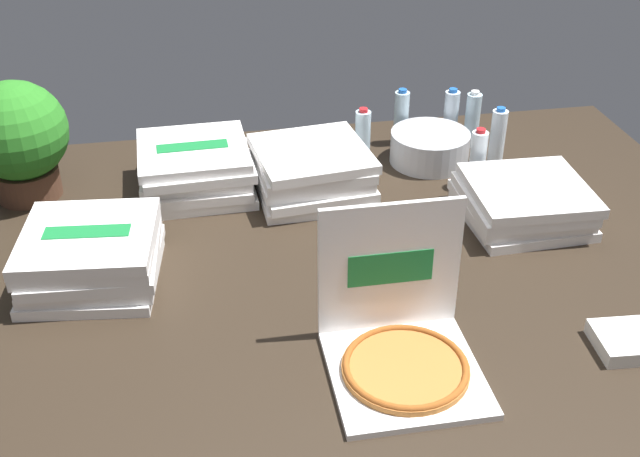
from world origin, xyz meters
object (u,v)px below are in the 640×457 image
(water_bottle_1, at_px, (478,160))
(ice_bucket, at_px, (430,147))
(pizza_stack_right_near, at_px, (312,171))
(water_bottle_2, at_px, (451,117))
(pizza_stack_left_far, at_px, (92,256))
(potted_plant, at_px, (18,137))
(pizza_stack_right_mid, at_px, (523,202))
(water_bottle_0, at_px, (498,137))
(water_bottle_4, at_px, (363,138))
(water_bottle_3, at_px, (401,118))
(water_bottle_5, at_px, (472,120))
(napkin_pile, at_px, (625,342))
(pizza_stack_center_far, at_px, (196,169))
(open_pizza_box, at_px, (401,342))

(water_bottle_1, bearing_deg, ice_bucket, 115.40)
(pizza_stack_right_near, xyz_separation_m, water_bottle_1, (0.64, -0.07, 0.03))
(water_bottle_1, xyz_separation_m, water_bottle_2, (0.02, 0.41, 0.00))
(pizza_stack_left_far, relative_size, water_bottle_1, 1.87)
(potted_plant, bearing_deg, pizza_stack_right_mid, -15.73)
(water_bottle_2, bearing_deg, water_bottle_0, -60.94)
(water_bottle_4, bearing_deg, water_bottle_3, 39.27)
(water_bottle_5, relative_size, potted_plant, 0.54)
(water_bottle_1, bearing_deg, napkin_pile, -84.54)
(pizza_stack_center_far, height_order, water_bottle_5, water_bottle_5)
(open_pizza_box, height_order, water_bottle_3, open_pizza_box)
(pizza_stack_left_far, bearing_deg, water_bottle_5, 25.93)
(pizza_stack_center_far, bearing_deg, pizza_stack_right_near, -12.55)
(pizza_stack_left_far, height_order, water_bottle_0, water_bottle_0)
(open_pizza_box, height_order, water_bottle_5, open_pizza_box)
(ice_bucket, xyz_separation_m, water_bottle_1, (0.12, -0.24, 0.05))
(ice_bucket, bearing_deg, water_bottle_3, 110.15)
(potted_plant, bearing_deg, ice_bucket, 0.23)
(water_bottle_4, height_order, potted_plant, potted_plant)
(napkin_pile, bearing_deg, water_bottle_4, 111.13)
(pizza_stack_right_near, distance_m, water_bottle_4, 0.32)
(open_pizza_box, bearing_deg, pizza_stack_center_far, 114.72)
(pizza_stack_left_far, height_order, potted_plant, potted_plant)
(ice_bucket, bearing_deg, pizza_stack_right_mid, -69.04)
(open_pizza_box, bearing_deg, water_bottle_2, 66.69)
(pizza_stack_left_far, relative_size, water_bottle_2, 1.87)
(pizza_stack_right_near, xyz_separation_m, napkin_pile, (0.74, -1.08, -0.07))
(pizza_stack_right_mid, distance_m, pizza_stack_right_near, 0.80)
(water_bottle_2, relative_size, water_bottle_4, 1.00)
(water_bottle_3, bearing_deg, potted_plant, -172.46)
(water_bottle_2, distance_m, napkin_pile, 1.42)
(open_pizza_box, xyz_separation_m, potted_plant, (-1.16, 1.19, 0.17))
(pizza_stack_center_far, relative_size, water_bottle_5, 1.80)
(water_bottle_0, relative_size, water_bottle_5, 1.00)
(water_bottle_0, distance_m, napkin_pile, 1.19)
(pizza_stack_right_near, bearing_deg, water_bottle_2, 26.67)
(pizza_stack_right_mid, height_order, pizza_stack_right_near, pizza_stack_right_near)
(potted_plant, bearing_deg, water_bottle_3, 7.54)
(water_bottle_2, bearing_deg, napkin_pile, -87.10)
(open_pizza_box, xyz_separation_m, water_bottle_5, (0.67, 1.32, 0.04))
(ice_bucket, xyz_separation_m, water_bottle_2, (0.14, 0.16, 0.05))
(water_bottle_0, bearing_deg, pizza_stack_right_near, -172.22)
(open_pizza_box, height_order, water_bottle_2, open_pizza_box)
(pizza_stack_right_mid, distance_m, water_bottle_1, 0.29)
(water_bottle_2, xyz_separation_m, water_bottle_3, (-0.21, 0.03, 0.00))
(water_bottle_1, height_order, water_bottle_3, same)
(water_bottle_2, relative_size, water_bottle_5, 1.00)
(open_pizza_box, distance_m, water_bottle_3, 1.45)
(pizza_stack_right_near, distance_m, water_bottle_0, 0.80)
(open_pizza_box, bearing_deg, water_bottle_1, 59.52)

